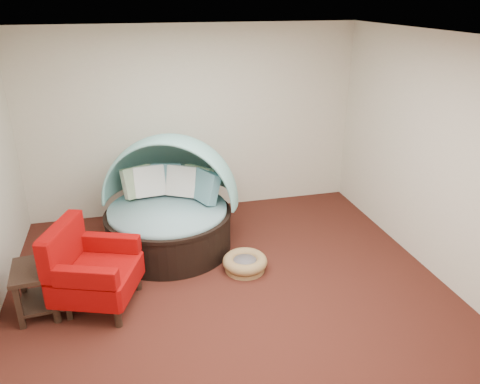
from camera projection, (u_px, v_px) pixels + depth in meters
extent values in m
plane|color=#4E1E16|center=(232.00, 296.00, 5.31)|extent=(5.00, 5.00, 0.00)
plane|color=beige|center=(193.00, 122.00, 6.99)|extent=(5.00, 0.00, 5.00)
plane|color=beige|center=(337.00, 348.00, 2.53)|extent=(5.00, 0.00, 5.00)
plane|color=beige|center=(445.00, 162.00, 5.33)|extent=(0.00, 5.00, 5.00)
plane|color=white|center=(230.00, 38.00, 4.21)|extent=(5.00, 5.00, 0.00)
cylinder|color=black|center=(169.00, 231.00, 6.23)|extent=(2.11, 2.11, 0.50)
cylinder|color=black|center=(168.00, 213.00, 6.12)|extent=(2.13, 2.13, 0.05)
cylinder|color=#7DA4AF|center=(168.00, 211.00, 6.11)|extent=(1.99, 1.99, 0.11)
cube|color=#397041|center=(138.00, 182.00, 6.32)|extent=(0.48, 0.39, 0.44)
cube|color=white|center=(149.00, 181.00, 6.33)|extent=(0.44, 0.28, 0.44)
cube|color=#5B929E|center=(167.00, 179.00, 6.42)|extent=(0.46, 0.32, 0.44)
cube|color=white|center=(182.00, 181.00, 6.34)|extent=(0.48, 0.41, 0.44)
cube|color=#397041|center=(198.00, 182.00, 6.32)|extent=(0.46, 0.47, 0.44)
cube|color=#5B929E|center=(206.00, 187.00, 6.16)|extent=(0.39, 0.48, 0.44)
cylinder|color=#9B7C46|center=(245.00, 268.00, 5.80)|extent=(0.61, 0.61, 0.06)
torus|color=#9B7C46|center=(245.00, 261.00, 5.77)|extent=(0.69, 0.69, 0.14)
cylinder|color=#605B60|center=(245.00, 263.00, 5.77)|extent=(0.41, 0.41, 0.08)
cylinder|color=black|center=(57.00, 314.00, 4.86)|extent=(0.10, 0.10, 0.20)
cylinder|color=black|center=(83.00, 278.00, 5.47)|extent=(0.10, 0.10, 0.20)
cylinder|color=black|center=(118.00, 318.00, 4.80)|extent=(0.10, 0.10, 0.20)
cylinder|color=black|center=(138.00, 282.00, 5.40)|extent=(0.10, 0.10, 0.20)
cube|color=#900100|center=(97.00, 278.00, 5.04)|extent=(1.06, 1.06, 0.29)
cube|color=#900100|center=(62.00, 245.00, 4.92)|extent=(0.43, 0.83, 0.48)
cube|color=#900100|center=(85.00, 278.00, 4.62)|extent=(0.66, 0.35, 0.20)
cube|color=#900100|center=(111.00, 243.00, 5.26)|extent=(0.66, 0.35, 0.20)
cube|color=black|center=(40.00, 269.00, 4.87)|extent=(0.62, 0.62, 0.05)
cube|color=black|center=(46.00, 300.00, 5.02)|extent=(0.54, 0.54, 0.03)
cube|color=black|center=(19.00, 308.00, 4.71)|extent=(0.06, 0.06, 0.50)
cube|color=black|center=(23.00, 283.00, 5.11)|extent=(0.06, 0.06, 0.50)
cube|color=black|center=(67.00, 299.00, 4.85)|extent=(0.06, 0.06, 0.50)
cube|color=black|center=(67.00, 276.00, 5.24)|extent=(0.06, 0.06, 0.50)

